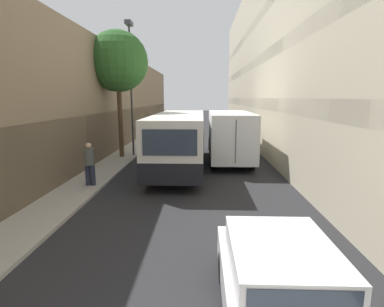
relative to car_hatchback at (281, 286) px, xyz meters
The scene contains 10 objects.
ground_plane 11.91m from the car_hatchback, 98.30° to the left, with size 150.00×150.00×0.00m, color #232326.
sidewalk_left 13.36m from the car_hatchback, 118.21° to the left, with size 1.77×60.00×0.12m.
building_left_shopfront 14.61m from the car_hatchback, 125.19° to the left, with size 2.40×60.00×7.13m.
building_right_apartment 13.69m from the car_hatchback, 72.32° to the left, with size 2.40×60.00×13.34m.
car_hatchback is the anchor object (origin of this frame).
bus 11.55m from the car_hatchback, 102.51° to the left, with size 2.53×9.56×2.88m.
box_truck 13.85m from the car_hatchback, 88.73° to the left, with size 2.32×8.39×2.89m.
pedestrian 9.59m from the car_hatchback, 128.38° to the left, with size 0.42×0.40×1.79m.
street_lamp 16.05m from the car_hatchback, 111.77° to the left, with size 0.36×0.80×8.06m.
street_tree_left 15.98m from the car_hatchback, 114.62° to the left, with size 3.57×3.57×7.50m.
Camera 1 is at (0.43, -1.18, 3.71)m, focal length 28.00 mm.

